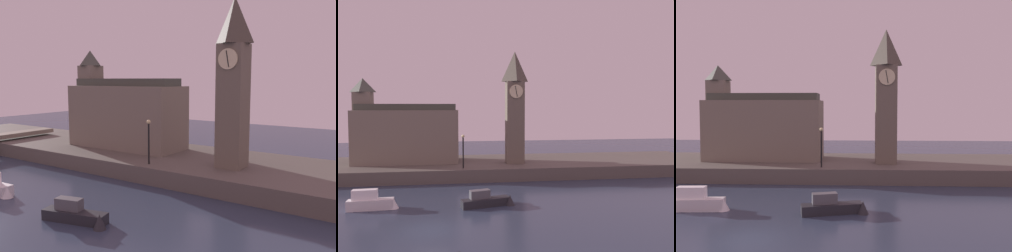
# 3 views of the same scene
# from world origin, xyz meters

# --- Properties ---
(ground_plane) EXTENTS (120.00, 120.00, 0.00)m
(ground_plane) POSITION_xyz_m (0.00, 0.00, 0.00)
(ground_plane) COLOR #2D384C
(far_embankment) EXTENTS (70.00, 12.00, 1.50)m
(far_embankment) POSITION_xyz_m (0.00, 20.00, 0.75)
(far_embankment) COLOR #5B544C
(far_embankment) RESTS_ON ground
(clock_tower) EXTENTS (2.40, 2.44, 14.06)m
(clock_tower) POSITION_xyz_m (9.01, 18.26, 8.81)
(clock_tower) COLOR #6B6051
(clock_tower) RESTS_ON far_embankment
(parliament_hall) EXTENTS (12.97, 5.10, 10.71)m
(parliament_hall) POSITION_xyz_m (-5.04, 20.56, 5.27)
(parliament_hall) COLOR slate
(parliament_hall) RESTS_ON far_embankment
(streetlamp) EXTENTS (0.36, 0.36, 3.93)m
(streetlamp) POSITION_xyz_m (2.48, 15.27, 3.95)
(streetlamp) COLOR black
(streetlamp) RESTS_ON far_embankment
(boat_barge_dark) EXTENTS (4.93, 2.09, 1.59)m
(boat_barge_dark) POSITION_xyz_m (4.65, 5.08, 0.49)
(boat_barge_dark) COLOR #232328
(boat_barge_dark) RESTS_ON ground
(boat_ferry_white) EXTENTS (4.22, 1.23, 1.72)m
(boat_ferry_white) POSITION_xyz_m (-5.20, 5.40, 0.64)
(boat_ferry_white) COLOR silver
(boat_ferry_white) RESTS_ON ground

